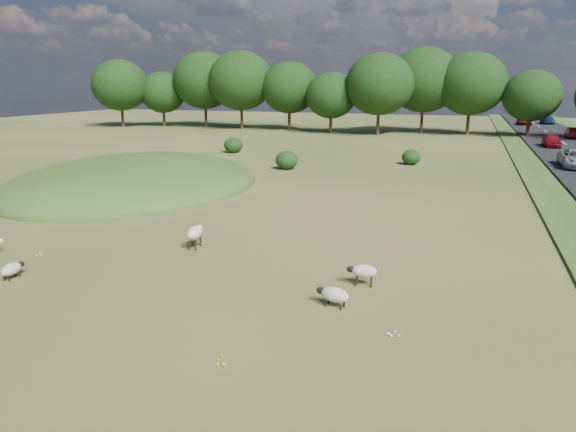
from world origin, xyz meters
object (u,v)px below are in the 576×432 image
Objects in this scene: car_1 at (573,133)px; car_6 at (552,140)px; sheep_2 at (363,271)px; sheep_4 at (334,295)px; sheep_0 at (195,233)px; car_3 at (524,121)px; sheep_3 at (12,269)px; car_7 at (547,120)px.

car_1 is 0.99× the size of car_6.
sheep_2 is 2.11m from sheep_4.
car_1 is at bearing -32.03° from sheep_0.
sheep_4 is at bearing -98.89° from car_3.
sheep_3 is at bearing 131.17° from sheep_0.
car_7 is (3.80, 34.43, -0.01)m from car_6.
car_6 is (11.66, 44.55, 0.39)m from sheep_2.
car_3 is at bearing -104.85° from sheep_2.
sheep_3 is 53.70m from car_6.
sheep_4 is 59.62m from car_1.
sheep_2 is (7.71, -1.85, -0.13)m from sheep_0.
sheep_0 is at bearing 73.28° from car_7.
car_6 is at bearing -90.00° from car_3.
car_7 is (0.00, 23.58, 0.02)m from car_1.
car_6 is (-3.80, -10.85, 0.03)m from car_1.
sheep_0 reaches higher than sheep_3.
car_6 reaches higher than sheep_4.
car_7 is (27.72, 82.51, 0.55)m from sheep_3.
sheep_0 is 1.17× the size of sheep_4.
sheep_0 is 0.35× the size of car_1.
car_7 reaches higher than sheep_4.
car_3 is 0.98× the size of car_7.
sheep_0 is 80.53m from car_7.
sheep_0 is at bearing -16.84° from sheep_4.
sheep_2 is 0.27× the size of car_6.
car_1 reaches higher than sheep_4.
car_3 is at bearing -87.23° from sheep_4.
car_3 is at bearing -23.28° from sheep_0.
sheep_3 is (-4.55, -5.39, -0.30)m from sheep_0.
sheep_4 is (7.17, -3.89, -0.26)m from sheep_0.
car_1 is 11.49m from car_6.
sheep_4 is at bearing -104.67° from car_6.
sheep_0 reaches higher than sheep_2.
sheep_4 is 0.25× the size of car_7.
sheep_2 is at bearing -112.16° from sheep_0.
car_6 is at bearing -110.78° from sheep_2.
car_6 is (0.00, -31.36, 0.05)m from car_3.
car_1 is at bearing -93.91° from sheep_4.
sheep_0 is 7.06m from sheep_3.
sheep_2 is at bearing -75.01° from sheep_3.
car_6 is 34.64m from car_7.
car_7 reaches higher than sheep_0.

